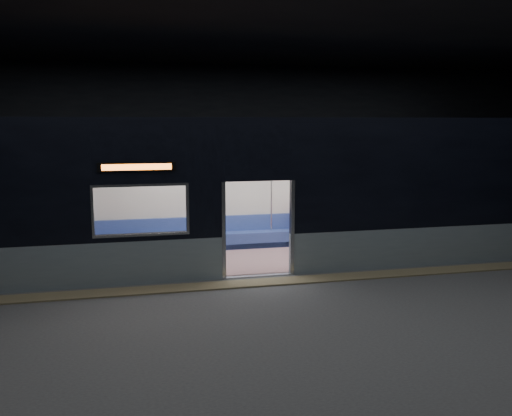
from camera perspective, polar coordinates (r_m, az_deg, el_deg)
name	(u,v)px	position (r m, az deg, el deg)	size (l,w,h in m)	color
station_floor	(270,292)	(10.66, 1.53, -8.78)	(24.00, 14.00, 0.01)	#47494C
station_envelope	(271,100)	(10.15, 1.62, 11.34)	(24.00, 14.00, 5.00)	black
tactile_strip	(264,282)	(11.16, 0.82, -7.84)	(22.80, 0.50, 0.03)	#8C7F59
metro_car	(244,183)	(12.70, -1.30, 2.67)	(18.00, 3.04, 3.35)	#899AA4
passenger	(301,218)	(14.26, 4.76, -1.03)	(0.36, 0.63, 1.29)	black
handbag	(305,223)	(14.10, 5.19, -1.59)	(0.26, 0.22, 0.13)	black
transit_map	(410,186)	(15.72, 15.86, 2.23)	(1.02, 0.03, 0.67)	white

